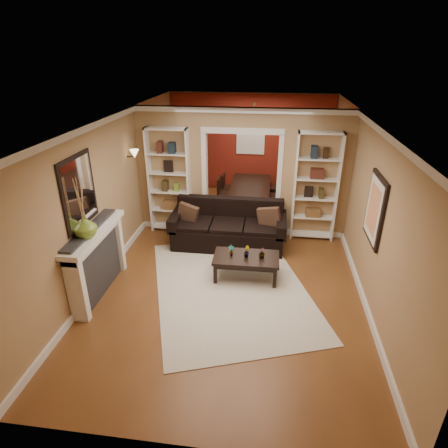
# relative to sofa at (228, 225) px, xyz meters

# --- Properties ---
(floor) EXTENTS (8.00, 8.00, 0.00)m
(floor) POSITION_rel_sofa_xyz_m (0.19, -0.45, -0.46)
(floor) COLOR brown
(floor) RESTS_ON ground
(ceiling) EXTENTS (8.00, 8.00, 0.00)m
(ceiling) POSITION_rel_sofa_xyz_m (0.19, -0.45, 2.24)
(ceiling) COLOR white
(ceiling) RESTS_ON ground
(wall_back) EXTENTS (8.00, 0.00, 8.00)m
(wall_back) POSITION_rel_sofa_xyz_m (0.19, 3.55, 0.89)
(wall_back) COLOR tan
(wall_back) RESTS_ON ground
(wall_front) EXTENTS (8.00, 0.00, 8.00)m
(wall_front) POSITION_rel_sofa_xyz_m (0.19, -4.45, 0.89)
(wall_front) COLOR tan
(wall_front) RESTS_ON ground
(wall_left) EXTENTS (0.00, 8.00, 8.00)m
(wall_left) POSITION_rel_sofa_xyz_m (-2.06, -0.45, 0.89)
(wall_left) COLOR tan
(wall_left) RESTS_ON ground
(wall_right) EXTENTS (0.00, 8.00, 8.00)m
(wall_right) POSITION_rel_sofa_xyz_m (2.44, -0.45, 0.89)
(wall_right) COLOR tan
(wall_right) RESTS_ON ground
(partition_wall) EXTENTS (4.50, 0.15, 2.70)m
(partition_wall) POSITION_rel_sofa_xyz_m (0.19, 0.75, 0.89)
(partition_wall) COLOR tan
(partition_wall) RESTS_ON floor
(red_back_panel) EXTENTS (4.44, 0.04, 2.64)m
(red_back_panel) POSITION_rel_sofa_xyz_m (0.19, 3.52, 0.86)
(red_back_panel) COLOR maroon
(red_back_panel) RESTS_ON floor
(dining_window) EXTENTS (0.78, 0.03, 0.98)m
(dining_window) POSITION_rel_sofa_xyz_m (0.19, 3.48, 1.09)
(dining_window) COLOR #8CA5CC
(dining_window) RESTS_ON wall_back
(area_rug) EXTENTS (3.48, 4.09, 0.01)m
(area_rug) POSITION_rel_sofa_xyz_m (0.22, -1.52, -0.45)
(area_rug) COLOR beige
(area_rug) RESTS_ON floor
(sofa) EXTENTS (2.35, 1.02, 0.92)m
(sofa) POSITION_rel_sofa_xyz_m (0.00, 0.00, 0.00)
(sofa) COLOR black
(sofa) RESTS_ON floor
(pillow_left) EXTENTS (0.43, 0.22, 0.41)m
(pillow_left) POSITION_rel_sofa_xyz_m (-0.83, -0.02, 0.20)
(pillow_left) COLOR #523623
(pillow_left) RESTS_ON sofa
(pillow_right) EXTENTS (0.46, 0.23, 0.44)m
(pillow_right) POSITION_rel_sofa_xyz_m (0.83, -0.02, 0.21)
(pillow_right) COLOR #523623
(pillow_right) RESTS_ON sofa
(coffee_table) EXTENTS (1.16, 0.64, 0.44)m
(coffee_table) POSITION_rel_sofa_xyz_m (0.47, -1.21, -0.24)
(coffee_table) COLOR black
(coffee_table) RESTS_ON floor
(plant_left) EXTENTS (0.13, 0.11, 0.20)m
(plant_left) POSITION_rel_sofa_xyz_m (0.20, -1.21, 0.08)
(plant_left) COLOR #336626
(plant_left) RESTS_ON coffee_table
(plant_center) EXTENTS (0.11, 0.13, 0.20)m
(plant_center) POSITION_rel_sofa_xyz_m (0.47, -1.21, 0.08)
(plant_center) COLOR #336626
(plant_center) RESTS_ON coffee_table
(plant_right) EXTENTS (0.11, 0.11, 0.19)m
(plant_right) POSITION_rel_sofa_xyz_m (0.74, -1.21, 0.07)
(plant_right) COLOR #336626
(plant_right) RESTS_ON coffee_table
(bookshelf_left) EXTENTS (0.90, 0.30, 2.30)m
(bookshelf_left) POSITION_rel_sofa_xyz_m (-1.36, 0.58, 0.69)
(bookshelf_left) COLOR white
(bookshelf_left) RESTS_ON floor
(bookshelf_right) EXTENTS (0.90, 0.30, 2.30)m
(bookshelf_right) POSITION_rel_sofa_xyz_m (1.74, 0.58, 0.69)
(bookshelf_right) COLOR white
(bookshelf_right) RESTS_ON floor
(fireplace) EXTENTS (0.32, 1.70, 1.16)m
(fireplace) POSITION_rel_sofa_xyz_m (-1.90, -1.95, 0.12)
(fireplace) COLOR white
(fireplace) RESTS_ON floor
(vase) EXTENTS (0.36, 0.36, 0.36)m
(vase) POSITION_rel_sofa_xyz_m (-1.90, -2.19, 0.88)
(vase) COLOR olive
(vase) RESTS_ON fireplace
(mirror) EXTENTS (0.03, 0.95, 1.10)m
(mirror) POSITION_rel_sofa_xyz_m (-2.04, -1.95, 1.34)
(mirror) COLOR silver
(mirror) RESTS_ON wall_left
(wall_sconce) EXTENTS (0.18, 0.18, 0.22)m
(wall_sconce) POSITION_rel_sofa_xyz_m (-1.96, 0.10, 1.37)
(wall_sconce) COLOR #FFE0A5
(wall_sconce) RESTS_ON wall_left
(framed_art) EXTENTS (0.04, 0.85, 1.05)m
(framed_art) POSITION_rel_sofa_xyz_m (2.40, -1.45, 1.09)
(framed_art) COLOR black
(framed_art) RESTS_ON wall_right
(dining_table) EXTENTS (1.79, 1.00, 0.63)m
(dining_table) POSITION_rel_sofa_xyz_m (0.35, 2.11, -0.14)
(dining_table) COLOR black
(dining_table) RESTS_ON floor
(dining_chair_nw) EXTENTS (0.55, 0.55, 0.91)m
(dining_chair_nw) POSITION_rel_sofa_xyz_m (-0.20, 1.81, -0.01)
(dining_chair_nw) COLOR black
(dining_chair_nw) RESTS_ON floor
(dining_chair_ne) EXTENTS (0.50, 0.50, 0.87)m
(dining_chair_ne) POSITION_rel_sofa_xyz_m (0.90, 1.81, -0.02)
(dining_chair_ne) COLOR black
(dining_chair_ne) RESTS_ON floor
(dining_chair_sw) EXTENTS (0.49, 0.49, 0.80)m
(dining_chair_sw) POSITION_rel_sofa_xyz_m (-0.20, 2.41, -0.06)
(dining_chair_sw) COLOR black
(dining_chair_sw) RESTS_ON floor
(dining_chair_se) EXTENTS (0.60, 0.60, 0.93)m
(dining_chair_se) POSITION_rel_sofa_xyz_m (0.90, 2.41, 0.00)
(dining_chair_se) COLOR black
(dining_chair_se) RESTS_ON floor
(chandelier) EXTENTS (0.50, 0.50, 0.30)m
(chandelier) POSITION_rel_sofa_xyz_m (0.19, 2.25, 1.56)
(chandelier) COLOR #352618
(chandelier) RESTS_ON ceiling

